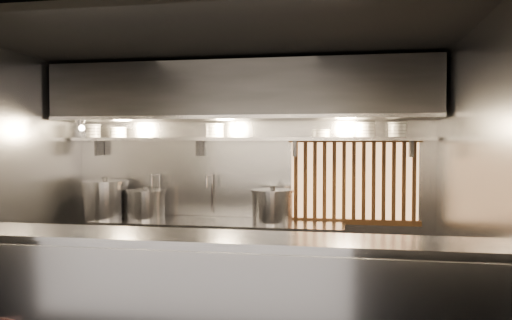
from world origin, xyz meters
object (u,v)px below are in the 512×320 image
(pendant_bulb, at_px, (235,132))
(stock_pot_right, at_px, (273,206))
(stock_pot_mid, at_px, (146,204))
(heat_lamp, at_px, (80,123))
(stock_pot_left, at_px, (105,199))

(pendant_bulb, bearing_deg, stock_pot_right, -8.29)
(stock_pot_mid, bearing_deg, heat_lamp, -157.59)
(stock_pot_right, bearing_deg, stock_pot_mid, 179.81)
(pendant_bulb, relative_size, stock_pot_right, 0.31)
(stock_pot_right, bearing_deg, pendant_bulb, 171.71)
(heat_lamp, distance_m, stock_pot_left, 0.99)
(stock_pot_mid, xyz_separation_m, stock_pot_right, (1.57, -0.01, 0.02))
(heat_lamp, relative_size, stock_pot_mid, 0.62)
(stock_pot_left, xyz_separation_m, stock_pot_mid, (0.55, -0.01, -0.05))
(heat_lamp, bearing_deg, stock_pot_right, 7.10)
(pendant_bulb, bearing_deg, heat_lamp, -169.00)
(pendant_bulb, distance_m, stock_pot_left, 1.85)
(heat_lamp, distance_m, stock_pot_right, 2.48)
(heat_lamp, distance_m, stock_pot_mid, 1.24)
(heat_lamp, xyz_separation_m, stock_pot_right, (2.26, 0.28, -0.97))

